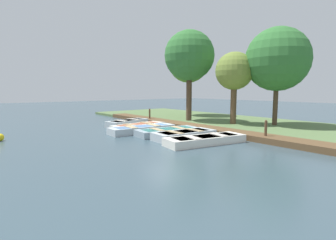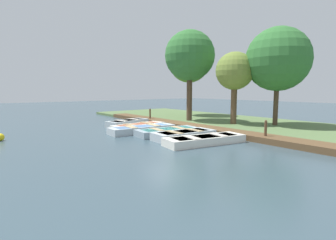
{
  "view_description": "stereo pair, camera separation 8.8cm",
  "coord_description": "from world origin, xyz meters",
  "views": [
    {
      "loc": [
        8.87,
        11.17,
        2.24
      ],
      "look_at": [
        0.3,
        0.45,
        0.65
      ],
      "focal_mm": 28.0,
      "sensor_mm": 36.0,
      "label": 1
    },
    {
      "loc": [
        8.8,
        11.22,
        2.24
      ],
      "look_at": [
        0.3,
        0.45,
        0.65
      ],
      "focal_mm": 28.0,
      "sensor_mm": 36.0,
      "label": 2
    }
  ],
  "objects": [
    {
      "name": "ground_plane",
      "position": [
        0.0,
        0.0,
        0.0
      ],
      "size": [
        80.0,
        80.0,
        0.0
      ],
      "primitive_type": "plane",
      "color": "#384C56"
    },
    {
      "name": "rowboat_0",
      "position": [
        0.82,
        -2.9,
        0.2
      ],
      "size": [
        2.9,
        1.6,
        0.41
      ],
      "rotation": [
        0.0,
        0.0,
        0.24
      ],
      "color": "#B2BCC1",
      "rests_on": "ground_plane"
    },
    {
      "name": "rowboat_5",
      "position": [
        0.98,
        3.79,
        0.17
      ],
      "size": [
        3.66,
        1.71,
        0.35
      ],
      "rotation": [
        0.0,
        0.0,
        -0.18
      ],
      "color": "silver",
      "rests_on": "ground_plane"
    },
    {
      "name": "shore_bank",
      "position": [
        -5.0,
        0.0,
        0.09
      ],
      "size": [
        8.0,
        24.0,
        0.17
      ],
      "color": "#567042",
      "rests_on": "ground_plane"
    },
    {
      "name": "buoy",
      "position": [
        7.57,
        -2.26,
        0.16
      ],
      "size": [
        0.33,
        0.33,
        0.33
      ],
      "color": "yellow",
      "rests_on": "ground_plane"
    },
    {
      "name": "rowboat_1",
      "position": [
        0.94,
        -1.48,
        0.16
      ],
      "size": [
        3.33,
        1.39,
        0.33
      ],
      "rotation": [
        0.0,
        0.0,
        0.13
      ],
      "color": "silver",
      "rests_on": "ground_plane"
    },
    {
      "name": "park_tree_far_left",
      "position": [
        -5.75,
        -4.47,
        4.41
      ],
      "size": [
        3.24,
        3.24,
        6.05
      ],
      "color": "#4C3828",
      "rests_on": "ground_plane"
    },
    {
      "name": "park_tree_right",
      "position": [
        -5.6,
        3.14,
        3.96
      ],
      "size": [
        3.64,
        3.64,
        5.8
      ],
      "color": "#4C3828",
      "rests_on": "ground_plane"
    },
    {
      "name": "rowboat_4",
      "position": [
        0.91,
        2.42,
        0.19
      ],
      "size": [
        3.04,
        1.33,
        0.38
      ],
      "rotation": [
        0.0,
        0.0,
        -0.06
      ],
      "color": "#B2BCC1",
      "rests_on": "ground_plane"
    },
    {
      "name": "rowboat_2",
      "position": [
        1.42,
        -0.31,
        0.18
      ],
      "size": [
        3.61,
        1.22,
        0.37
      ],
      "rotation": [
        0.0,
        0.0,
        -0.05
      ],
      "color": "#B2BCC1",
      "rests_on": "ground_plane"
    },
    {
      "name": "mooring_post_far",
      "position": [
        -1.4,
        5.08,
        0.48
      ],
      "size": [
        0.11,
        0.11,
        0.95
      ],
      "color": "brown",
      "rests_on": "ground_plane"
    },
    {
      "name": "mooring_post_near",
      "position": [
        -1.4,
        -3.71,
        0.48
      ],
      "size": [
        0.11,
        0.11,
        0.95
      ],
      "color": "brown",
      "rests_on": "ground_plane"
    },
    {
      "name": "park_tree_center",
      "position": [
        -4.13,
        1.27,
        3.3
      ],
      "size": [
        2.26,
        2.26,
        4.49
      ],
      "color": "brown",
      "rests_on": "ground_plane"
    },
    {
      "name": "dock_walkway",
      "position": [
        -1.48,
        0.0,
        0.13
      ],
      "size": [
        1.15,
        16.58,
        0.26
      ],
      "color": "brown",
      "rests_on": "ground_plane"
    },
    {
      "name": "rowboat_3",
      "position": [
        0.81,
        1.09,
        0.17
      ],
      "size": [
        3.34,
        1.59,
        0.34
      ],
      "rotation": [
        0.0,
        0.0,
        -0.13
      ],
      "color": "#8C9EA8",
      "rests_on": "ground_plane"
    },
    {
      "name": "park_tree_left",
      "position": [
        -3.27,
        -1.74,
        4.45
      ],
      "size": [
        3.31,
        3.31,
        6.14
      ],
      "color": "#4C3828",
      "rests_on": "ground_plane"
    }
  ]
}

